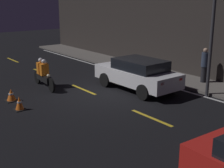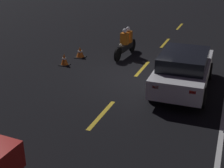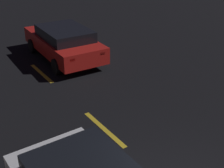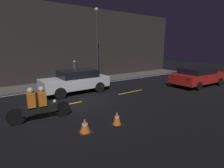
# 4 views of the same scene
# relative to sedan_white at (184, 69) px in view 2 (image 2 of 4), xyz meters

# --- Properties ---
(ground_plane) EXTENTS (56.00, 56.00, 0.00)m
(ground_plane) POSITION_rel_sedan_white_xyz_m (-0.55, -1.98, -0.79)
(ground_plane) COLOR black
(lane_dash_a) EXTENTS (2.00, 0.14, 0.01)m
(lane_dash_a) POSITION_rel_sedan_white_xyz_m (-10.55, -1.98, -0.78)
(lane_dash_a) COLOR gold
(lane_dash_a) RESTS_ON ground
(lane_dash_b) EXTENTS (2.00, 0.14, 0.01)m
(lane_dash_b) POSITION_rel_sedan_white_xyz_m (-6.05, -1.98, -0.78)
(lane_dash_b) COLOR gold
(lane_dash_b) RESTS_ON ground
(lane_dash_c) EXTENTS (2.00, 0.14, 0.01)m
(lane_dash_c) POSITION_rel_sedan_white_xyz_m (-1.55, -1.98, -0.78)
(lane_dash_c) COLOR gold
(lane_dash_c) RESTS_ON ground
(lane_dash_d) EXTENTS (2.00, 0.14, 0.01)m
(lane_dash_d) POSITION_rel_sedan_white_xyz_m (2.95, -1.98, -0.78)
(lane_dash_d) COLOR gold
(lane_dash_d) RESTS_ON ground
(sedan_white) EXTENTS (4.25, 1.95, 1.46)m
(sedan_white) POSITION_rel_sedan_white_xyz_m (0.00, 0.00, 0.00)
(sedan_white) COLOR silver
(sedan_white) RESTS_ON ground
(motorcycle) EXTENTS (2.42, 0.41, 1.39)m
(motorcycle) POSITION_rel_sedan_white_xyz_m (-3.04, -3.27, -0.14)
(motorcycle) COLOR black
(motorcycle) RESTS_ON ground
(traffic_cone_near) EXTENTS (0.49, 0.49, 0.52)m
(traffic_cone_near) POSITION_rel_sedan_white_xyz_m (-2.00, -5.24, -0.54)
(traffic_cone_near) COLOR black
(traffic_cone_near) RESTS_ON ground
(traffic_cone_mid) EXTENTS (0.42, 0.42, 0.54)m
(traffic_cone_mid) POSITION_rel_sedan_white_xyz_m (-0.73, -5.39, -0.52)
(traffic_cone_mid) COLOR black
(traffic_cone_mid) RESTS_ON ground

